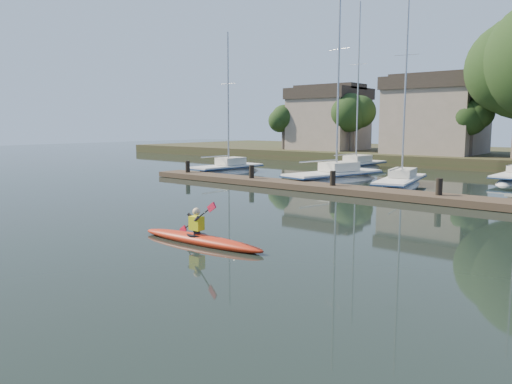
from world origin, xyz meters
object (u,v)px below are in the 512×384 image
Objects in this scene: sailboat_1 at (334,185)px; sailboat_5 at (354,172)px; sailboat_2 at (400,190)px; dock at (382,193)px; sailboat_0 at (227,176)px; kayak at (200,237)px.

sailboat_5 is (-3.18, 8.66, 0.02)m from sailboat_1.
sailboat_1 is 1.10× the size of sailboat_2.
sailboat_0 reaches higher than dock.
kayak is 0.34× the size of sailboat_1.
sailboat_5 is at bearing 122.02° from sailboat_1.
kayak is 27.94m from sailboat_5.
sailboat_1 is at bearing 5.35° from sailboat_0.
dock is 15.59m from sailboat_0.
kayak is 18.05m from sailboat_2.
kayak is 0.34× the size of sailboat_5.
sailboat_5 is at bearing 123.76° from dock.
sailboat_1 is (-5.60, 4.48, -0.41)m from dock.
kayak is at bearing -69.07° from sailboat_5.
sailboat_2 is (4.62, 0.18, 0.03)m from sailboat_1.
kayak is 0.37× the size of sailboat_2.
sailboat_0 is 0.81× the size of sailboat_1.
sailboat_2 reaches higher than kayak.
sailboat_5 reaches higher than sailboat_0.
sailboat_5 reaches higher than sailboat_2.
sailboat_0 is 0.81× the size of sailboat_5.
sailboat_1 is at bearing 104.53° from kayak.
sailboat_2 is (-0.98, 4.66, -0.37)m from dock.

